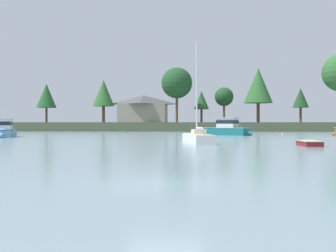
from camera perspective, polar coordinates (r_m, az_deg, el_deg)
name	(u,v)px	position (r m, az deg, el deg)	size (l,w,h in m)	color
ground_plane	(165,184)	(14.09, -0.42, -7.74)	(412.48, 412.48, 0.00)	gray
far_shore_bank	(192,126)	(114.35, 3.21, 0.00)	(185.62, 46.27, 2.03)	#4C563D
cruiser_teal	(229,131)	(67.08, 8.13, -0.68)	(9.03, 6.61, 5.03)	#196B70
cruiser_skyblue	(5,133)	(62.20, -21.07, -0.82)	(3.95, 7.70, 4.54)	#669ECC
dinghy_maroon	(309,144)	(38.24, 18.43, -2.32)	(1.66, 3.38, 0.63)	maroon
sailboat_white	(198,141)	(41.03, 4.04, -1.98)	(3.21, 7.62, 10.48)	white
mooring_buoy_white	(228,133)	(77.11, 8.03, -0.95)	(0.36, 0.36, 0.42)	white
mooring_buoy_green	(125,132)	(84.29, -5.79, -0.81)	(0.48, 0.48, 0.54)	#1E8C47
mooring_buoy_yellow	(283,134)	(73.14, 15.12, -1.05)	(0.33, 0.33, 0.38)	yellow
shore_tree_left_mid	(46,96)	(103.13, -15.99, 3.92)	(4.59, 4.59, 9.01)	brown
shore_tree_inland_c	(177,83)	(98.05, 1.19, 5.78)	(7.11, 7.11, 12.59)	brown
shore_tree_far_left	(201,100)	(102.79, 4.51, 3.45)	(3.61, 3.61, 7.54)	brown
shore_tree_center_left	(103,93)	(106.22, -8.65, 4.37)	(5.32, 5.32, 10.48)	brown
shore_tree_inland_b	(301,98)	(114.85, 17.36, 3.60)	(4.12, 4.12, 8.84)	brown
shore_tree_center_right	(224,97)	(104.29, 7.52, 3.89)	(4.58, 4.58, 8.49)	brown
shore_tree_center	(258,86)	(105.74, 12.00, 5.31)	(6.94, 6.94, 13.17)	brown
cottage_eastern	(143,108)	(106.14, -3.32, 2.39)	(12.42, 10.52, 6.74)	#9E998E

